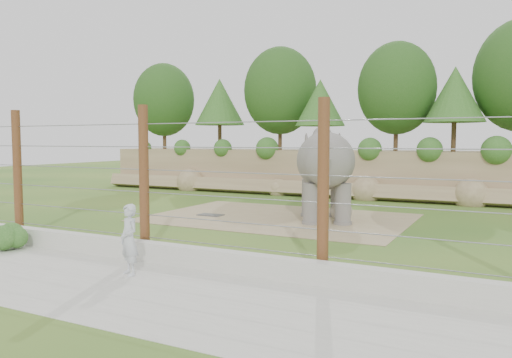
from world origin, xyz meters
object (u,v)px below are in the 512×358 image
at_px(stone_ball, 342,211).
at_px(barrier_fence, 144,181).
at_px(zookeeper, 129,240).
at_px(elephant, 325,174).

relative_size(stone_ball, barrier_fence, 0.04).
bearing_deg(stone_ball, zookeeper, -102.43).
bearing_deg(zookeeper, elephant, 106.12).
distance_m(barrier_fence, zookeeper, 2.33).
height_order(barrier_fence, zookeeper, barrier_fence).
distance_m(stone_ball, zookeeper, 9.55).
height_order(elephant, barrier_fence, barrier_fence).
bearing_deg(barrier_fence, stone_ball, 68.04).
relative_size(barrier_fence, zookeeper, 12.47).
bearing_deg(elephant, stone_ball, -35.22).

